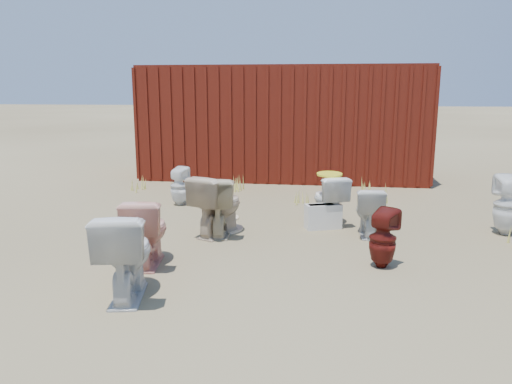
# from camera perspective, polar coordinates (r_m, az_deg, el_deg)

# --- Properties ---
(ground) EXTENTS (100.00, 100.00, 0.00)m
(ground) POSITION_cam_1_polar(r_m,az_deg,el_deg) (6.38, -0.75, -5.94)
(ground) COLOR brown
(ground) RESTS_ON ground
(shipping_container) EXTENTS (6.00, 2.40, 2.40)m
(shipping_container) POSITION_cam_1_polar(r_m,az_deg,el_deg) (11.27, 3.26, 8.01)
(shipping_container) COLOR #4D150C
(shipping_container) RESTS_ON ground
(toilet_front_a) EXTENTS (0.63, 0.91, 0.85)m
(toilet_front_a) POSITION_cam_1_polar(r_m,az_deg,el_deg) (4.85, -14.70, -6.89)
(toilet_front_a) COLOR silver
(toilet_front_a) RESTS_ON ground
(toilet_front_pink) EXTENTS (0.53, 0.81, 0.78)m
(toilet_front_pink) POSITION_cam_1_polar(r_m,az_deg,el_deg) (5.68, -12.39, -4.38)
(toilet_front_pink) COLOR #E79985
(toilet_front_pink) RESTS_ON ground
(toilet_front_c) EXTENTS (0.40, 0.66, 0.66)m
(toilet_front_c) POSITION_cam_1_polar(r_m,az_deg,el_deg) (6.83, 12.72, -2.15)
(toilet_front_c) COLOR silver
(toilet_front_c) RESTS_ON ground
(toilet_front_maroon) EXTENTS (0.41, 0.41, 0.66)m
(toilet_front_maroon) POSITION_cam_1_polar(r_m,az_deg,el_deg) (5.66, 14.29, -5.17)
(toilet_front_maroon) COLOR #5B150F
(toilet_front_maroon) RESTS_ON ground
(toilet_back_a) EXTENTS (0.36, 0.37, 0.65)m
(toilet_back_a) POSITION_cam_1_polar(r_m,az_deg,el_deg) (8.49, -8.79, 0.67)
(toilet_back_a) COLOR white
(toilet_back_a) RESTS_ON ground
(toilet_back_beige_left) EXTENTS (0.48, 0.80, 0.80)m
(toilet_back_beige_left) POSITION_cam_1_polar(r_m,az_deg,el_deg) (6.71, -4.05, -1.51)
(toilet_back_beige_left) COLOR #C9BA93
(toilet_back_beige_left) RESTS_ON ground
(toilet_back_beige_right) EXTENTS (0.74, 0.92, 0.82)m
(toilet_back_beige_right) POSITION_cam_1_polar(r_m,az_deg,el_deg) (6.68, -4.40, -1.48)
(toilet_back_beige_right) COLOR #C6AF91
(toilet_back_beige_right) RESTS_ON ground
(toilet_back_yellowlid) EXTENTS (0.63, 0.80, 0.72)m
(toilet_back_yellowlid) POSITION_cam_1_polar(r_m,az_deg,el_deg) (7.29, 8.32, -0.86)
(toilet_back_yellowlid) COLOR white
(toilet_back_yellowlid) RESTS_ON ground
(toilet_back_e) EXTENTS (0.37, 0.38, 0.81)m
(toilet_back_e) POSITION_cam_1_polar(r_m,az_deg,el_deg) (7.48, 26.83, -1.36)
(toilet_back_e) COLOR white
(toilet_back_e) RESTS_ON ground
(yellow_lid) EXTENTS (0.37, 0.46, 0.02)m
(yellow_lid) POSITION_cam_1_polar(r_m,az_deg,el_deg) (7.22, 8.41, 2.03)
(yellow_lid) COLOR yellow
(yellow_lid) RESTS_ON toilet_back_yellowlid
(loose_tank) EXTENTS (0.54, 0.36, 0.35)m
(loose_tank) POSITION_cam_1_polar(r_m,az_deg,el_deg) (7.07, 7.68, -2.78)
(loose_tank) COLOR silver
(loose_tank) RESTS_ON ground
(loose_lid_near) EXTENTS (0.45, 0.55, 0.02)m
(loose_lid_near) POSITION_cam_1_polar(r_m,az_deg,el_deg) (7.00, -3.10, -4.23)
(loose_lid_near) COLOR beige
(loose_lid_near) RESTS_ON ground
(loose_lid_far) EXTENTS (0.56, 0.59, 0.02)m
(loose_lid_far) POSITION_cam_1_polar(r_m,az_deg,el_deg) (7.64, -3.40, -2.86)
(loose_lid_far) COLOR beige
(loose_lid_far) RESTS_ON ground
(weed_clump_a) EXTENTS (0.36, 0.36, 0.26)m
(weed_clump_a) POSITION_cam_1_polar(r_m,az_deg,el_deg) (9.83, -13.15, 0.86)
(weed_clump_a) COLOR #C5BF4F
(weed_clump_a) RESTS_ON ground
(weed_clump_b) EXTENTS (0.32, 0.32, 0.29)m
(weed_clump_b) POSITION_cam_1_polar(r_m,az_deg,el_deg) (8.45, 5.46, -0.51)
(weed_clump_b) COLOR #C5BF4F
(weed_clump_b) RESTS_ON ground
(weed_clump_c) EXTENTS (0.36, 0.36, 0.32)m
(weed_clump_c) POSITION_cam_1_polar(r_m,az_deg,el_deg) (8.67, 13.61, -0.41)
(weed_clump_c) COLOR #C5BF4F
(weed_clump_c) RESTS_ON ground
(weed_clump_d) EXTENTS (0.30, 0.30, 0.30)m
(weed_clump_d) POSITION_cam_1_polar(r_m,az_deg,el_deg) (9.58, -1.91, 1.00)
(weed_clump_d) COLOR #C5BF4F
(weed_clump_d) RESTS_ON ground
(weed_clump_e) EXTENTS (0.34, 0.34, 0.26)m
(weed_clump_e) POSITION_cam_1_polar(r_m,az_deg,el_deg) (9.61, 12.30, 0.67)
(weed_clump_e) COLOR #C5BF4F
(weed_clump_e) RESTS_ON ground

